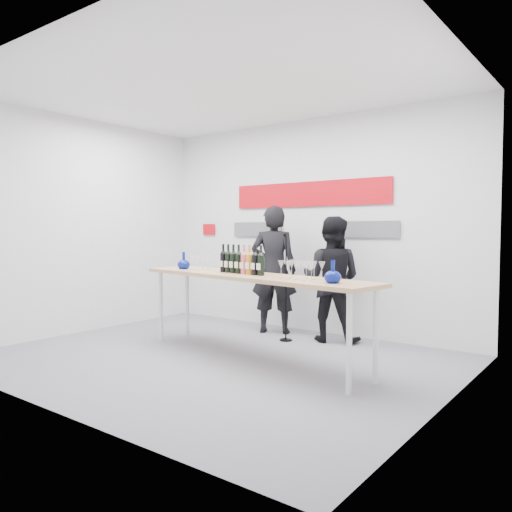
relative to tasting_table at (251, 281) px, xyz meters
The scene contains 12 objects.
ground 0.96m from the tasting_table, 144.61° to the right, with size 5.00×5.00×0.00m, color slate.
back_wall 1.91m from the tasting_table, 100.18° to the left, with size 5.00×0.04×3.00m, color silver.
signage 2.01m from the tasting_table, 102.11° to the left, with size 3.38×0.02×0.79m.
tasting_table is the anchor object (origin of this frame).
wine_bottles 0.28m from the tasting_table, behind, with size 0.71×0.18×0.33m.
decanter_left 1.19m from the tasting_table, behind, with size 0.16×0.16×0.21m, color navy, non-canonical shape.
decanter_right 1.19m from the tasting_table, 11.75° to the right, with size 0.16×0.16×0.21m, color navy, non-canonical shape.
glasses_left 0.93m from the tasting_table, behind, with size 0.19×0.24×0.18m.
glasses_right 0.76m from the tasting_table, ahead, with size 0.48×0.28×0.18m.
presenter_left 1.46m from the tasting_table, 114.91° to the left, with size 0.65×0.43×1.78m, color black.
presenter_right 1.38m from the tasting_table, 78.23° to the left, with size 0.79×0.61×1.62m, color black.
mic_stand 1.12m from the tasting_table, 101.14° to the left, with size 0.16×0.16×1.40m.
Camera 1 is at (3.69, -4.13, 1.44)m, focal length 35.00 mm.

